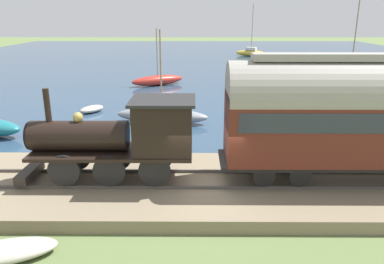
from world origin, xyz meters
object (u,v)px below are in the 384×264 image
object	(u,v)px
steam_locomotive	(126,134)
sailboat_red	(158,80)
passenger_coach	(364,112)
sailboat_gray	(162,115)
beached_dinghy	(3,252)
rowboat_near_shore	(92,109)
sailboat_yellow	(251,53)
sailboat_green	(349,85)

from	to	relation	value
steam_locomotive	sailboat_red	xyz separation A→B (m)	(22.01, 1.02, -1.76)
passenger_coach	sailboat_gray	xyz separation A→B (m)	(9.29, 7.90, -2.55)
passenger_coach	beached_dinghy	xyz separation A→B (m)	(-4.07, 11.06, -2.86)
rowboat_near_shore	sailboat_gray	bearing A→B (deg)	-172.02
passenger_coach	sailboat_yellow	xyz separation A→B (m)	(47.43, -2.98, -2.50)
sailboat_green	rowboat_near_shore	size ratio (longest dim) A/B	3.84
steam_locomotive	sailboat_yellow	bearing A→B (deg)	-13.43
sailboat_gray	rowboat_near_shore	size ratio (longest dim) A/B	2.79
passenger_coach	sailboat_red	world-z (taller)	sailboat_red
passenger_coach	beached_dinghy	distance (m)	12.13
sailboat_red	rowboat_near_shore	world-z (taller)	sailboat_red
sailboat_red	sailboat_gray	xyz separation A→B (m)	(-12.72, -1.46, 0.03)
passenger_coach	sailboat_red	distance (m)	24.06
sailboat_gray	sailboat_yellow	bearing A→B (deg)	-6.89
sailboat_green	sailboat_gray	bearing A→B (deg)	95.97
steam_locomotive	sailboat_green	bearing A→B (deg)	-39.16
beached_dinghy	sailboat_green	bearing A→B (deg)	-38.27
sailboat_gray	passenger_coach	bearing A→B (deg)	-130.58
steam_locomotive	beached_dinghy	size ratio (longest dim) A/B	2.11
sailboat_yellow	sailboat_green	size ratio (longest dim) A/B	1.00
rowboat_near_shore	beached_dinghy	xyz separation A→B (m)	(-15.92, -1.81, -0.01)
sailboat_green	beached_dinghy	bearing A→B (deg)	114.51
passenger_coach	steam_locomotive	bearing A→B (deg)	90.00
sailboat_red	sailboat_gray	size ratio (longest dim) A/B	0.89
sailboat_red	passenger_coach	bearing A→B (deg)	172.77
steam_locomotive	passenger_coach	bearing A→B (deg)	-90.00
sailboat_yellow	sailboat_green	xyz separation A→B (m)	(-28.18, -4.36, 0.01)
sailboat_yellow	rowboat_near_shore	world-z (taller)	sailboat_yellow
steam_locomotive	sailboat_green	world-z (taller)	sailboat_green
sailboat_yellow	sailboat_gray	bearing A→B (deg)	-165.81
rowboat_near_shore	beached_dinghy	bearing A→B (deg)	131.75
beached_dinghy	passenger_coach	bearing A→B (deg)	-69.80
sailboat_red	rowboat_near_shore	xyz separation A→B (m)	(-10.16, 3.51, -0.26)
passenger_coach	sailboat_gray	distance (m)	12.46
sailboat_red	sailboat_green	size ratio (longest dim) A/B	0.65
sailboat_gray	sailboat_green	bearing A→B (deg)	-47.78
rowboat_near_shore	sailboat_yellow	bearing A→B (deg)	-78.76
sailboat_gray	beached_dinghy	world-z (taller)	sailboat_gray
passenger_coach	sailboat_green	world-z (taller)	sailboat_green
sailboat_gray	rowboat_near_shore	distance (m)	5.60
steam_locomotive	sailboat_yellow	world-z (taller)	sailboat_yellow
steam_locomotive	passenger_coach	world-z (taller)	passenger_coach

